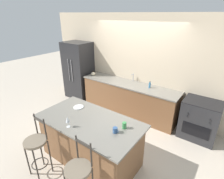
{
  "coord_description": "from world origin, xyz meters",
  "views": [
    {
      "loc": [
        2.25,
        -3.51,
        2.67
      ],
      "look_at": [
        0.14,
        -0.61,
        1.11
      ],
      "focal_mm": 28.0,
      "sensor_mm": 36.0,
      "label": 1
    }
  ],
  "objects_px": {
    "bar_stool_near": "(37,146)",
    "bar_stool_far": "(79,175)",
    "soap_bottle": "(150,85)",
    "coffee_mug": "(115,130)",
    "pumpkin_decoration": "(93,74)",
    "refrigerator": "(79,70)",
    "tumbler_cup": "(124,125)",
    "wine_glass": "(68,120)",
    "dinner_plate": "(79,107)",
    "oven_range": "(200,119)"
  },
  "relations": [
    {
      "from": "oven_range",
      "to": "bar_stool_far",
      "type": "distance_m",
      "value": 2.94
    },
    {
      "from": "bar_stool_near",
      "to": "wine_glass",
      "type": "xyz_separation_m",
      "value": [
        0.35,
        0.43,
        0.45
      ]
    },
    {
      "from": "bar_stool_near",
      "to": "dinner_plate",
      "type": "bearing_deg",
      "value": 89.89
    },
    {
      "from": "bar_stool_near",
      "to": "pumpkin_decoration",
      "type": "bearing_deg",
      "value": 112.19
    },
    {
      "from": "bar_stool_near",
      "to": "coffee_mug",
      "type": "bearing_deg",
      "value": 35.2
    },
    {
      "from": "coffee_mug",
      "to": "pumpkin_decoration",
      "type": "distance_m",
      "value": 2.91
    },
    {
      "from": "refrigerator",
      "to": "dinner_plate",
      "type": "height_order",
      "value": "refrigerator"
    },
    {
      "from": "dinner_plate",
      "to": "soap_bottle",
      "type": "xyz_separation_m",
      "value": [
        0.74,
        1.79,
        0.07
      ]
    },
    {
      "from": "refrigerator",
      "to": "tumbler_cup",
      "type": "xyz_separation_m",
      "value": [
        2.92,
        -1.78,
        0.03
      ]
    },
    {
      "from": "refrigerator",
      "to": "bar_stool_far",
      "type": "relative_size",
      "value": 1.64
    },
    {
      "from": "bar_stool_near",
      "to": "coffee_mug",
      "type": "relative_size",
      "value": 10.21
    },
    {
      "from": "soap_bottle",
      "to": "tumbler_cup",
      "type": "bearing_deg",
      "value": -77.85
    },
    {
      "from": "wine_glass",
      "to": "bar_stool_far",
      "type": "bearing_deg",
      "value": -32.41
    },
    {
      "from": "pumpkin_decoration",
      "to": "bar_stool_far",
      "type": "bearing_deg",
      "value": -51.97
    },
    {
      "from": "wine_glass",
      "to": "pumpkin_decoration",
      "type": "xyz_separation_m",
      "value": [
        -1.45,
        2.26,
        -0.09
      ]
    },
    {
      "from": "bar_stool_near",
      "to": "bar_stool_far",
      "type": "height_order",
      "value": "same"
    },
    {
      "from": "bar_stool_far",
      "to": "dinner_plate",
      "type": "bearing_deg",
      "value": 135.28
    },
    {
      "from": "soap_bottle",
      "to": "pumpkin_decoration",
      "type": "bearing_deg",
      "value": -176.8
    },
    {
      "from": "bar_stool_far",
      "to": "dinner_plate",
      "type": "relative_size",
      "value": 5.3
    },
    {
      "from": "refrigerator",
      "to": "bar_stool_near",
      "type": "xyz_separation_m",
      "value": [
        1.77,
        -2.73,
        -0.33
      ]
    },
    {
      "from": "bar_stool_far",
      "to": "dinner_plate",
      "type": "height_order",
      "value": "bar_stool_far"
    },
    {
      "from": "oven_range",
      "to": "dinner_plate",
      "type": "height_order",
      "value": "dinner_plate"
    },
    {
      "from": "wine_glass",
      "to": "pumpkin_decoration",
      "type": "height_order",
      "value": "wine_glass"
    },
    {
      "from": "dinner_plate",
      "to": "pumpkin_decoration",
      "type": "distance_m",
      "value": 2.02
    },
    {
      "from": "coffee_mug",
      "to": "tumbler_cup",
      "type": "relative_size",
      "value": 0.98
    },
    {
      "from": "coffee_mug",
      "to": "bar_stool_near",
      "type": "bearing_deg",
      "value": -144.8
    },
    {
      "from": "oven_range",
      "to": "soap_bottle",
      "type": "distance_m",
      "value": 1.39
    },
    {
      "from": "refrigerator",
      "to": "wine_glass",
      "type": "height_order",
      "value": "refrigerator"
    },
    {
      "from": "wine_glass",
      "to": "pumpkin_decoration",
      "type": "distance_m",
      "value": 2.69
    },
    {
      "from": "tumbler_cup",
      "to": "coffee_mug",
      "type": "bearing_deg",
      "value": -106.58
    },
    {
      "from": "bar_stool_far",
      "to": "wine_glass",
      "type": "xyz_separation_m",
      "value": [
        -0.64,
        0.41,
        0.45
      ]
    },
    {
      "from": "soap_bottle",
      "to": "bar_stool_near",
      "type": "bearing_deg",
      "value": -104.92
    },
    {
      "from": "bar_stool_near",
      "to": "wine_glass",
      "type": "bearing_deg",
      "value": 50.57
    },
    {
      "from": "refrigerator",
      "to": "soap_bottle",
      "type": "distance_m",
      "value": 2.52
    },
    {
      "from": "wine_glass",
      "to": "coffee_mug",
      "type": "relative_size",
      "value": 1.81
    },
    {
      "from": "bar_stool_far",
      "to": "refrigerator",
      "type": "bearing_deg",
      "value": 135.61
    },
    {
      "from": "wine_glass",
      "to": "refrigerator",
      "type": "bearing_deg",
      "value": 132.74
    },
    {
      "from": "soap_bottle",
      "to": "coffee_mug",
      "type": "bearing_deg",
      "value": -80.43
    },
    {
      "from": "dinner_plate",
      "to": "coffee_mug",
      "type": "distance_m",
      "value": 1.11
    },
    {
      "from": "tumbler_cup",
      "to": "pumpkin_decoration",
      "type": "height_order",
      "value": "pumpkin_decoration"
    },
    {
      "from": "refrigerator",
      "to": "pumpkin_decoration",
      "type": "xyz_separation_m",
      "value": [
        0.68,
        -0.04,
        0.03
      ]
    },
    {
      "from": "wine_glass",
      "to": "oven_range",
      "type": "bearing_deg",
      "value": 54.18
    },
    {
      "from": "bar_stool_near",
      "to": "bar_stool_far",
      "type": "distance_m",
      "value": 0.99
    },
    {
      "from": "tumbler_cup",
      "to": "refrigerator",
      "type": "bearing_deg",
      "value": 148.66
    },
    {
      "from": "bar_stool_near",
      "to": "coffee_mug",
      "type": "height_order",
      "value": "bar_stool_near"
    },
    {
      "from": "oven_range",
      "to": "wine_glass",
      "type": "relative_size",
      "value": 4.57
    },
    {
      "from": "refrigerator",
      "to": "coffee_mug",
      "type": "relative_size",
      "value": 16.72
    },
    {
      "from": "bar_stool_near",
      "to": "pumpkin_decoration",
      "type": "xyz_separation_m",
      "value": [
        -1.1,
        2.69,
        0.36
      ]
    },
    {
      "from": "wine_glass",
      "to": "coffee_mug",
      "type": "distance_m",
      "value": 0.82
    },
    {
      "from": "dinner_plate",
      "to": "bar_stool_far",
      "type": "bearing_deg",
      "value": -44.72
    }
  ]
}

